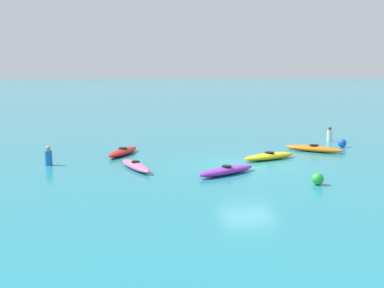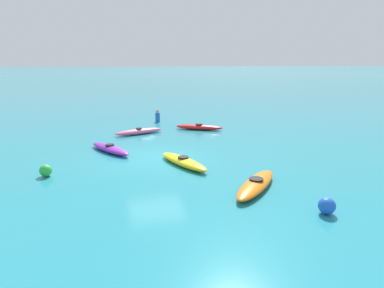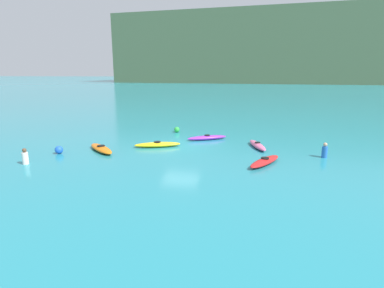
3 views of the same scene
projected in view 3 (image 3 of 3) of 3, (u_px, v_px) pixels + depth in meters
ground_plane at (181, 145)px, 21.19m from camera, size 600.00×600.00×0.00m
headland_cliff at (249, 51)px, 151.04m from camera, size 120.85×67.88×29.73m
kayak_purple at (207, 138)px, 22.66m from camera, size 2.93×1.97×0.37m
kayak_orange at (101, 149)px, 19.43m from camera, size 2.71×2.69×0.37m
kayak_pink at (257, 145)px, 20.33m from camera, size 1.33×2.96×0.37m
kayak_yellow at (157, 145)px, 20.49m from camera, size 3.06×1.65×0.37m
kayak_red at (265, 161)px, 16.66m from camera, size 2.05×2.89×0.37m
buoy_blue at (59, 150)px, 18.80m from camera, size 0.48×0.48×0.48m
buoy_green at (177, 130)px, 25.45m from camera, size 0.45×0.45×0.45m
person_near_shore at (325, 151)px, 17.93m from camera, size 0.42×0.42×0.88m
person_by_kayaks at (25, 157)px, 16.63m from camera, size 0.42×0.42×0.88m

